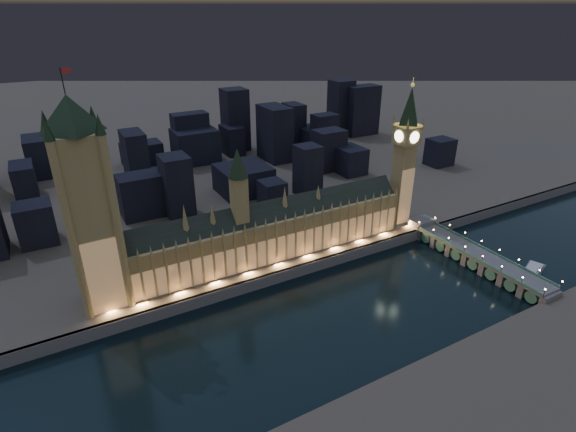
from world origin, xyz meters
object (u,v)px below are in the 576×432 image
westminster_bridge (472,256)px  palace_of_westminster (268,232)px  victoria_tower (87,198)px  river_boat (530,275)px  elizabeth_tower (406,145)px

westminster_bridge → palace_of_westminster: bearing=152.2°
victoria_tower → westminster_bridge: bearing=-16.0°
palace_of_westminster → victoria_tower: bearing=179.9°
victoria_tower → river_boat: victoria_tower is taller
victoria_tower → westminster_bridge: (227.30, -65.38, -65.82)m
river_boat → westminster_bridge: bearing=123.1°
elizabeth_tower → westminster_bridge: 91.04m
victoria_tower → river_boat: size_ratio=2.81×
victoria_tower → palace_of_westminster: bearing=-0.1°
palace_of_westminster → elizabeth_tower: elizabeth_tower is taller
palace_of_westminster → elizabeth_tower: (114.41, 0.19, 42.30)m
victoria_tower → westminster_bridge: victoria_tower is taller
westminster_bridge → river_boat: 36.92m
river_boat → elizabeth_tower: bearing=107.0°
elizabeth_tower → river_boat: bearing=-73.0°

